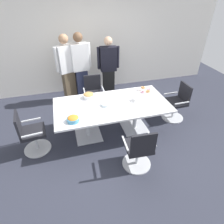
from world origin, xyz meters
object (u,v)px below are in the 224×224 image
person_standing_2 (108,68)px  plate_stack (106,104)px  snack_bowl_chips_orange (73,119)px  donut_platter (144,90)px  office_chair_0 (177,104)px  conference_table (112,109)px  office_chair_3 (139,151)px  napkin_pile (136,99)px  office_chair_2 (31,135)px  snack_bowl_cookies (89,95)px  office_chair_1 (94,95)px  person_standing_1 (81,67)px  person_standing_0 (67,68)px

person_standing_2 → plate_stack: size_ratio=9.46×
snack_bowl_chips_orange → donut_platter: 1.90m
office_chair_0 → plate_stack: (-1.84, -0.14, 0.37)m
conference_table → office_chair_3: office_chair_3 is taller
person_standing_2 → napkin_pile: (0.20, -1.65, -0.12)m
donut_platter → plate_stack: size_ratio=1.77×
napkin_pile → office_chair_0: bearing=6.3°
napkin_pile → office_chair_3: bearing=-108.0°
office_chair_2 → snack_bowl_cookies: bearing=106.7°
office_chair_0 → plate_stack: office_chair_0 is taller
snack_bowl_chips_orange → napkin_pile: snack_bowl_chips_orange is taller
office_chair_1 → conference_table: bearing=102.0°
office_chair_3 → napkin_pile: 1.22m
office_chair_3 → snack_bowl_chips_orange: office_chair_3 is taller
office_chair_2 → snack_bowl_cookies: office_chair_2 is taller
office_chair_3 → donut_platter: size_ratio=2.80×
person_standing_1 → donut_platter: bearing=127.5°
conference_table → snack_bowl_cookies: bearing=136.9°
office_chair_1 → donut_platter: bearing=148.4°
office_chair_0 → snack_bowl_cookies: office_chair_0 is taller
office_chair_2 → person_standing_1: 2.31m
office_chair_2 → donut_platter: (2.59, 0.50, 0.36)m
conference_table → person_standing_1: (-0.41, 1.71, 0.36)m
conference_table → person_standing_0: bearing=114.1°
conference_table → office_chair_1: size_ratio=2.64×
office_chair_0 → office_chair_3: 1.93m
snack_bowl_chips_orange → snack_bowl_cookies: size_ratio=0.90×
snack_bowl_chips_orange → office_chair_3: bearing=-34.4°
office_chair_3 → plate_stack: office_chair_3 is taller
office_chair_0 → office_chair_3: bearing=128.4°
donut_platter → plate_stack: (-1.04, -0.39, 0.01)m
person_standing_1 → office_chair_1: bearing=102.6°
office_chair_3 → person_standing_1: bearing=105.5°
office_chair_0 → office_chair_1: 2.12m
person_standing_2 → plate_stack: 1.74m
office_chair_0 → person_standing_2: bearing=40.6°
office_chair_0 → donut_platter: 0.91m
plate_stack → napkin_pile: (0.69, 0.02, 0.01)m
office_chair_1 → office_chair_3: same height
snack_bowl_chips_orange → office_chair_1: bearing=66.2°
office_chair_0 → person_standing_0: person_standing_0 is taller
conference_table → person_standing_1: person_standing_1 is taller
office_chair_2 → plate_stack: office_chair_2 is taller
conference_table → person_standing_1: 1.79m
person_standing_0 → person_standing_2: bearing=154.6°
donut_platter → napkin_pile: 0.51m
conference_table → office_chair_3: size_ratio=2.64×
person_standing_1 → person_standing_2: 0.77m
snack_bowl_chips_orange → person_standing_1: bearing=78.2°
office_chair_3 → person_standing_0: (-0.96, 2.81, 0.57)m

